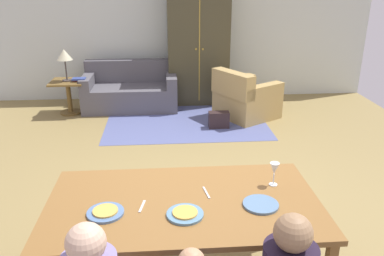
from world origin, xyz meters
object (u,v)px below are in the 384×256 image
(plate_near_man, at_px, (105,213))
(armchair, at_px, (245,99))
(plate_near_woman, at_px, (261,204))
(armoire, at_px, (198,46))
(book_lower, at_px, (80,80))
(wine_glass, at_px, (274,169))
(couch, at_px, (131,91))
(book_upper, at_px, (79,79))
(dining_table, at_px, (184,209))
(plate_near_child, at_px, (185,214))
(handbag, at_px, (219,120))
(table_lamp, at_px, (64,56))
(side_table, at_px, (69,92))

(plate_near_man, distance_m, armchair, 4.37)
(plate_near_woman, height_order, armoire, armoire)
(plate_near_woman, distance_m, book_lower, 4.85)
(wine_glass, bearing_deg, plate_near_man, -166.34)
(armchair, bearing_deg, couch, 160.66)
(plate_near_woman, height_order, wine_glass, wine_glass)
(book_upper, bearing_deg, dining_table, -69.99)
(plate_near_man, xyz_separation_m, plate_near_child, (0.53, -0.06, 0.00))
(plate_near_woman, height_order, handbag, plate_near_woman)
(plate_near_woman, bearing_deg, armoire, 89.96)
(armoire, relative_size, book_upper, 9.55)
(table_lamp, relative_size, handbag, 1.69)
(dining_table, height_order, couch, couch)
(plate_near_child, bearing_deg, handbag, 78.14)
(plate_near_man, bearing_deg, plate_near_child, -6.40)
(wine_glass, xyz_separation_m, book_upper, (-2.24, 4.05, -0.27))
(couch, height_order, armoire, armoire)
(plate_near_man, height_order, plate_near_woman, same)
(armchair, height_order, armoire, armoire)
(book_upper, bearing_deg, couch, 19.76)
(armoire, bearing_deg, plate_near_man, -102.34)
(side_table, xyz_separation_m, handbag, (2.49, -0.90, -0.25))
(side_table, bearing_deg, plate_near_man, -74.55)
(table_lamp, xyz_separation_m, book_lower, (0.21, 0.02, -0.41))
(armchair, relative_size, book_lower, 5.35)
(plate_near_woman, xyz_separation_m, wine_glass, (0.17, 0.28, 0.12))
(armchair, bearing_deg, plate_near_child, -107.26)
(armchair, height_order, table_lamp, table_lamp)
(plate_near_man, bearing_deg, book_lower, 102.83)
(book_lower, bearing_deg, plate_near_woman, -64.71)
(plate_near_man, xyz_separation_m, plate_near_woman, (1.07, 0.02, 0.00))
(couch, relative_size, side_table, 2.85)
(wine_glass, relative_size, armchair, 0.16)
(side_table, bearing_deg, dining_table, -67.74)
(table_lamp, height_order, handbag, table_lamp)
(plate_near_woman, relative_size, couch, 0.15)
(armchair, distance_m, armoire, 1.39)
(side_table, bearing_deg, table_lamp, 90.00)
(side_table, distance_m, book_upper, 0.32)
(couch, height_order, side_table, couch)
(plate_near_man, xyz_separation_m, table_lamp, (-1.21, 4.39, 0.24))
(plate_near_man, xyz_separation_m, armoire, (1.07, 4.90, 0.28))
(armoire, bearing_deg, couch, -168.39)
(armoire, height_order, side_table, armoire)
(couch, height_order, armchair, same)
(handbag, bearing_deg, book_upper, 159.42)
(plate_near_woman, distance_m, wine_glass, 0.35)
(table_lamp, height_order, book_lower, table_lamp)
(wine_glass, xyz_separation_m, table_lamp, (-2.45, 4.09, 0.12))
(couch, bearing_deg, plate_near_man, -87.90)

